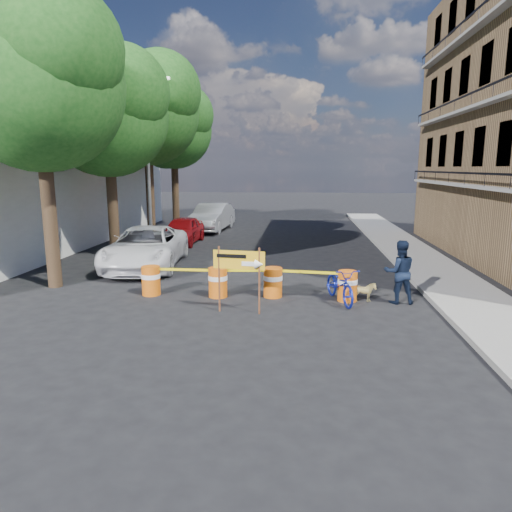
% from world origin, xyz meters
% --- Properties ---
extents(ground, '(120.00, 120.00, 0.00)m').
position_xyz_m(ground, '(0.00, 0.00, 0.00)').
color(ground, black).
rests_on(ground, ground).
extents(sidewalk_east, '(2.40, 40.00, 0.15)m').
position_xyz_m(sidewalk_east, '(6.20, 6.00, 0.07)').
color(sidewalk_east, gray).
rests_on(sidewalk_east, ground).
extents(white_building, '(8.00, 22.00, 6.00)m').
position_xyz_m(white_building, '(-13.00, 10.00, 3.00)').
color(white_building, silver).
rests_on(white_building, ground).
extents(tree_near, '(5.46, 5.20, 9.15)m').
position_xyz_m(tree_near, '(-6.73, 2.00, 6.36)').
color(tree_near, '#332316').
rests_on(tree_near, ground).
extents(tree_mid_a, '(5.25, 5.00, 8.68)m').
position_xyz_m(tree_mid_a, '(-6.74, 7.00, 6.01)').
color(tree_mid_a, '#332316').
rests_on(tree_mid_a, ground).
extents(tree_mid_b, '(5.67, 5.40, 9.62)m').
position_xyz_m(tree_mid_b, '(-6.73, 12.00, 6.71)').
color(tree_mid_b, '#332316').
rests_on(tree_mid_b, ground).
extents(tree_far, '(5.04, 4.80, 8.84)m').
position_xyz_m(tree_far, '(-6.74, 17.00, 6.22)').
color(tree_far, '#332316').
rests_on(tree_far, ground).
extents(streetlamp, '(1.25, 0.18, 8.00)m').
position_xyz_m(streetlamp, '(-5.93, 9.50, 4.38)').
color(streetlamp, gray).
rests_on(streetlamp, ground).
extents(barrel_far_left, '(0.58, 0.58, 0.90)m').
position_xyz_m(barrel_far_left, '(-3.33, 1.35, 0.47)').
color(barrel_far_left, '#D15C0C').
rests_on(barrel_far_left, ground).
extents(barrel_mid_left, '(0.58, 0.58, 0.90)m').
position_xyz_m(barrel_mid_left, '(-1.25, 1.33, 0.47)').
color(barrel_mid_left, '#D15C0C').
rests_on(barrel_mid_left, ground).
extents(barrel_mid_right, '(0.58, 0.58, 0.90)m').
position_xyz_m(barrel_mid_right, '(0.41, 1.49, 0.47)').
color(barrel_mid_right, '#D15C0C').
rests_on(barrel_mid_right, ground).
extents(barrel_far_right, '(0.58, 0.58, 0.90)m').
position_xyz_m(barrel_far_right, '(2.61, 1.27, 0.47)').
color(barrel_far_right, '#D15C0C').
rests_on(barrel_far_right, ground).
extents(detour_sign, '(1.40, 0.32, 1.81)m').
position_xyz_m(detour_sign, '(-0.22, -0.16, 1.32)').
color(detour_sign, '#592D19').
rests_on(detour_sign, ground).
extents(pedestrian, '(0.94, 0.75, 1.84)m').
position_xyz_m(pedestrian, '(4.06, 1.20, 0.92)').
color(pedestrian, black).
rests_on(pedestrian, ground).
extents(bicycle, '(0.96, 1.20, 1.99)m').
position_xyz_m(bicycle, '(2.39, 1.15, 1.00)').
color(bicycle, '#1422A9').
rests_on(bicycle, ground).
extents(dog, '(0.71, 0.33, 0.60)m').
position_xyz_m(dog, '(3.07, 1.20, 0.30)').
color(dog, '#E2CF81').
rests_on(dog, ground).
extents(suv_white, '(3.15, 5.90, 1.58)m').
position_xyz_m(suv_white, '(-4.80, 5.19, 0.79)').
color(suv_white, white).
rests_on(suv_white, ground).
extents(sedan_red, '(1.70, 4.09, 1.38)m').
position_xyz_m(sedan_red, '(-4.80, 10.89, 0.69)').
color(sedan_red, maroon).
rests_on(sedan_red, ground).
extents(sedan_silver, '(2.20, 5.21, 1.67)m').
position_xyz_m(sedan_silver, '(-4.22, 15.90, 0.84)').
color(sedan_silver, '#AFB1B6').
rests_on(sedan_silver, ground).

